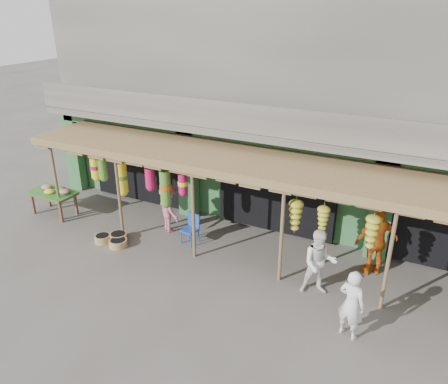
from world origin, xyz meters
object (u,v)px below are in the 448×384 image
at_px(person_vendor, 376,241).
at_px(person_shopper, 169,208).
at_px(blue_chair, 191,227).
at_px(person_front, 351,304).
at_px(flower_table, 54,193).
at_px(person_right, 319,263).

relative_size(person_vendor, person_shopper, 1.27).
relative_size(blue_chair, person_shopper, 0.58).
relative_size(person_front, person_vendor, 0.83).
height_order(blue_chair, person_shopper, person_shopper).
height_order(flower_table, person_front, person_front).
bearing_deg(person_shopper, person_front, -170.28).
xyz_separation_m(person_right, person_vendor, (1.07, 1.46, 0.12)).
xyz_separation_m(flower_table, person_right, (8.98, -0.32, 0.09)).
bearing_deg(flower_table, blue_chair, 6.94).
distance_m(person_front, person_vendor, 2.64).
distance_m(person_front, person_shopper, 6.34).
relative_size(person_front, person_right, 0.95).
bearing_deg(person_shopper, person_vendor, -145.84).
height_order(person_front, person_vendor, person_vendor).
bearing_deg(person_front, person_right, -31.10).
bearing_deg(blue_chair, flower_table, -165.79).
xyz_separation_m(blue_chair, person_shopper, (-0.95, 0.28, 0.27)).
bearing_deg(person_right, person_vendor, 31.14).
height_order(blue_chair, person_right, person_right).
xyz_separation_m(flower_table, person_front, (9.98, -1.50, 0.04)).
xyz_separation_m(blue_chair, person_right, (3.99, -0.76, 0.35)).
relative_size(flower_table, person_vendor, 0.82).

